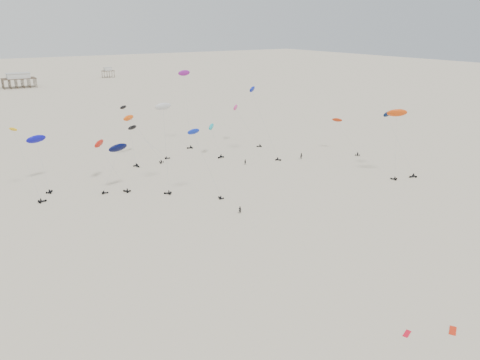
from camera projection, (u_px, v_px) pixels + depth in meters
ground_plane at (100, 125)px, 200.32m from camera, size 900.00×900.00×0.00m
pavilion_main at (19, 81)px, 313.96m from camera, size 21.00×13.00×9.80m
pavilion_small at (108, 73)px, 373.71m from camera, size 9.00×7.00×8.00m
rig_0 at (257, 102)px, 151.16m from camera, size 5.09×16.43×23.60m
rig_1 at (200, 148)px, 116.00m from camera, size 5.69×9.77×17.41m
rig_2 at (396, 135)px, 135.25m from camera, size 4.35×13.59×18.66m
rig_3 at (142, 134)px, 146.80m from camera, size 9.16×15.32×20.78m
rig_4 at (346, 135)px, 157.16m from camera, size 3.24×13.48×13.52m
rig_5 at (131, 130)px, 148.81m from camera, size 6.80×17.26×18.01m
rig_6 at (140, 134)px, 154.63m from camera, size 9.21×16.20×16.58m
rig_7 at (103, 151)px, 126.87m from camera, size 5.70×18.00×16.63m
rig_8 at (239, 114)px, 168.55m from camera, size 5.90×15.14×16.32m
rig_9 at (214, 134)px, 152.78m from camera, size 4.47×9.02×10.59m
rig_10 at (30, 170)px, 115.98m from camera, size 4.74×15.93×20.20m
rig_11 at (185, 90)px, 164.43m from camera, size 7.09×11.74×26.34m
rig_12 at (117, 151)px, 120.40m from camera, size 9.07×4.71×12.59m
rig_13 at (397, 119)px, 130.13m from camera, size 7.78×7.90×19.30m
rig_14 at (38, 146)px, 126.39m from camera, size 6.11×16.25×16.30m
rig_15 at (164, 125)px, 120.31m from camera, size 6.65×9.79×22.38m
spectator_0 at (240, 213)px, 107.60m from camera, size 0.90×0.82×2.04m
spectator_1 at (301, 159)px, 150.42m from camera, size 1.24×0.90×2.28m
spectator_3 at (245, 165)px, 144.59m from camera, size 0.73×0.52×1.97m
grounded_kite_a at (453, 331)px, 66.56m from camera, size 2.35×1.89×0.08m
grounded_kite_b at (407, 334)px, 65.91m from camera, size 1.93×1.31×0.07m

